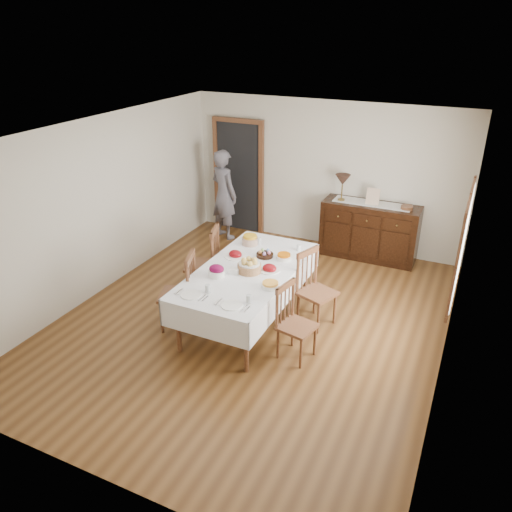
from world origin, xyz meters
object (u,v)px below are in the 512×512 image
at_px(person, 224,192).
at_px(chair_left_far, 206,262).
at_px(table_lamp, 343,181).
at_px(sideboard, 369,231).
at_px(chair_right_far, 314,288).
at_px(dining_table, 248,275).
at_px(chair_left_near, 181,291).
at_px(chair_right_near, 294,321).

bearing_deg(person, chair_left_far, 134.53).
relative_size(person, table_lamp, 3.93).
distance_m(sideboard, person, 2.76).
distance_m(chair_right_far, table_lamp, 2.51).
relative_size(dining_table, sideboard, 1.44).
distance_m(chair_left_near, chair_right_far, 1.79).
xyz_separation_m(chair_left_far, chair_right_near, (1.73, -0.86, -0.07)).
height_order(sideboard, person, person).
bearing_deg(chair_left_far, chair_right_far, 72.53).
bearing_deg(chair_left_near, dining_table, 104.20).
bearing_deg(dining_table, person, 124.60).
xyz_separation_m(sideboard, person, (-2.72, -0.25, 0.41)).
relative_size(chair_left_far, table_lamp, 2.41).
height_order(chair_left_far, chair_right_far, chair_left_far).
xyz_separation_m(chair_right_near, chair_right_far, (-0.03, 0.83, 0.04)).
distance_m(chair_left_near, chair_right_near, 1.60).
bearing_deg(person, chair_right_far, 162.87).
distance_m(chair_left_far, table_lamp, 2.81).
bearing_deg(person, chair_right_near, 153.80).
height_order(chair_left_far, person, person).
xyz_separation_m(sideboard, table_lamp, (-0.53, -0.04, 0.85)).
bearing_deg(chair_right_far, chair_right_near, -157.57).
relative_size(chair_right_near, sideboard, 0.60).
bearing_deg(table_lamp, sideboard, 4.54).
bearing_deg(chair_right_near, chair_left_far, 75.21).
bearing_deg(chair_left_far, table_lamp, 133.11).
bearing_deg(dining_table, chair_right_far, 24.36).
xyz_separation_m(chair_left_near, chair_left_far, (-0.14, 0.88, 0.01)).
relative_size(chair_left_far, chair_right_far, 1.05).
distance_m(dining_table, sideboard, 2.95).
distance_m(dining_table, chair_right_far, 0.92).
bearing_deg(person, chair_left_near, 130.99).
height_order(chair_right_near, person, person).
bearing_deg(chair_right_near, person, 52.18).
bearing_deg(chair_left_far, person, -175.40).
distance_m(chair_right_far, person, 3.35).
bearing_deg(dining_table, chair_left_far, 156.61).
bearing_deg(chair_left_far, sideboard, 124.85).
distance_m(dining_table, person, 3.05).
distance_m(dining_table, chair_right_near, 0.99).
distance_m(chair_left_far, chair_right_near, 1.93).
relative_size(dining_table, chair_left_near, 2.17).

